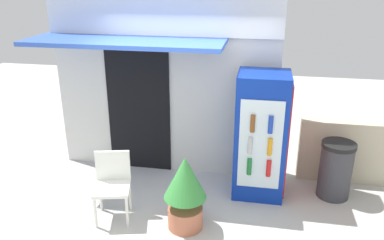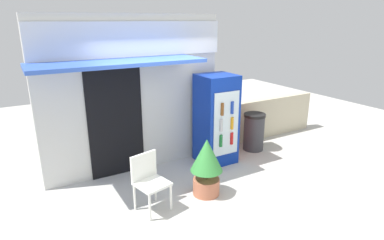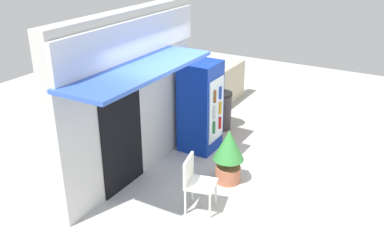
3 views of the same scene
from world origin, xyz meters
TOP-DOWN VIEW (x-y plane):
  - ground at (0.00, 0.00)m, footprint 16.00×16.00m
  - storefront_building at (-0.46, 1.53)m, footprint 3.53×1.19m
  - drink_cooler at (1.07, 0.99)m, footprint 0.73×0.73m
  - plastic_chair at (-0.80, 0.05)m, footprint 0.54×0.54m
  - potted_plant_near_shop at (0.19, -0.04)m, footprint 0.53×0.53m
  - trash_bin at (2.15, 1.07)m, footprint 0.48×0.48m
  - stone_boundary_wall at (3.02, 1.60)m, footprint 2.72×0.24m

SIDE VIEW (x-z plane):
  - ground at x=0.00m, z-range 0.00..0.00m
  - trash_bin at x=2.15m, z-range 0.00..0.84m
  - stone_boundary_wall at x=3.02m, z-range 0.00..0.97m
  - plastic_chair at x=-0.80m, z-range 0.07..0.96m
  - potted_plant_near_shop at x=0.19m, z-range 0.07..1.05m
  - drink_cooler at x=1.07m, z-range 0.00..1.80m
  - storefront_building at x=-0.46m, z-range 0.08..3.00m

